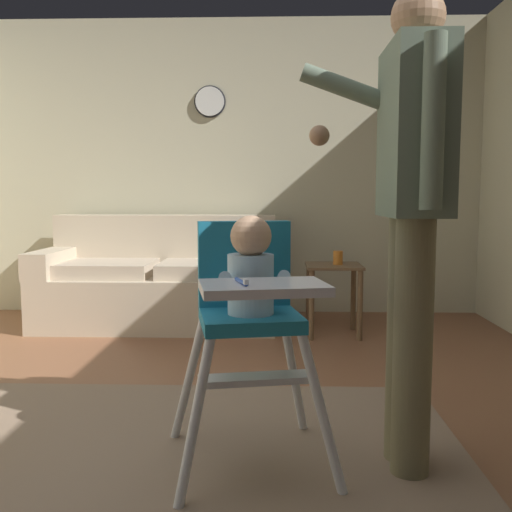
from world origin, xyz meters
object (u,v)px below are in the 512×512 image
(side_table, at_px, (333,284))
(sippy_cup, at_px, (338,258))
(couch, at_px, (161,282))
(high_chair, at_px, (250,294))
(adult_standing, at_px, (411,204))
(wall_clock, at_px, (210,102))

(side_table, xyz_separation_m, sippy_cup, (0.03, 0.00, 0.19))
(couch, relative_size, sippy_cup, 18.54)
(couch, xyz_separation_m, high_chair, (0.81, -2.40, 0.32))
(high_chair, distance_m, adult_standing, 0.67)
(high_chair, bearing_deg, side_table, 154.66)
(adult_standing, distance_m, wall_clock, 3.18)
(high_chair, distance_m, wall_clock, 3.14)
(high_chair, bearing_deg, sippy_cup, 153.88)
(side_table, xyz_separation_m, wall_clock, (-0.99, 0.82, 1.44))
(couch, height_order, wall_clock, wall_clock)
(high_chair, distance_m, side_table, 2.15)
(wall_clock, bearing_deg, high_chair, -80.90)
(high_chair, height_order, adult_standing, adult_standing)
(high_chair, height_order, sippy_cup, high_chair)
(adult_standing, relative_size, sippy_cup, 17.36)
(adult_standing, height_order, side_table, adult_standing)
(adult_standing, distance_m, side_table, 2.15)
(sippy_cup, height_order, wall_clock, wall_clock)
(high_chair, relative_size, side_table, 1.83)
(side_table, bearing_deg, high_chair, -104.31)
(high_chair, bearing_deg, adult_standing, 78.64)
(adult_standing, height_order, wall_clock, wall_clock)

